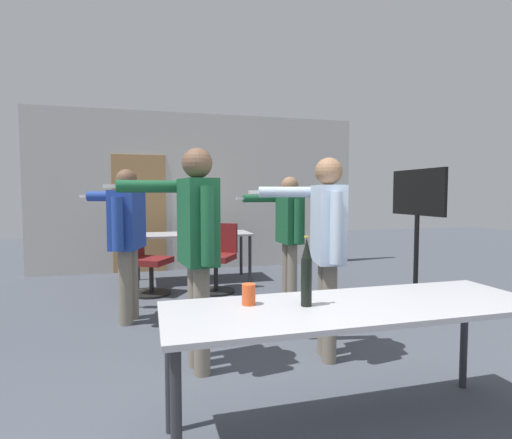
# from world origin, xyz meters

# --- Properties ---
(back_wall) EXTENTS (5.86, 0.12, 2.81)m
(back_wall) POSITION_xyz_m (-0.03, 5.79, 1.39)
(back_wall) COLOR beige
(back_wall) RESTS_ON ground_plane
(conference_table_near) EXTENTS (2.16, 0.71, 0.76)m
(conference_table_near) POSITION_xyz_m (0.17, 0.48, 0.69)
(conference_table_near) COLOR #A8A8AD
(conference_table_near) RESTS_ON ground_plane
(conference_table_far) EXTENTS (1.80, 0.73, 0.76)m
(conference_table_far) POSITION_xyz_m (-0.28, 4.75, 0.68)
(conference_table_far) COLOR #A8A8AD
(conference_table_far) RESTS_ON ground_plane
(tv_screen) EXTENTS (0.44, 1.01, 1.69)m
(tv_screen) POSITION_xyz_m (2.38, 2.89, 1.04)
(tv_screen) COLOR black
(tv_screen) RESTS_ON ground_plane
(person_left_plaid) EXTENTS (0.72, 0.82, 1.63)m
(person_left_plaid) POSITION_xyz_m (-1.18, 2.94, 0.97)
(person_left_plaid) COLOR slate
(person_left_plaid) RESTS_ON ground_plane
(person_center_tall) EXTENTS (0.75, 0.58, 1.58)m
(person_center_tall) POSITION_xyz_m (0.72, 3.12, 0.96)
(person_center_tall) COLOR slate
(person_center_tall) RESTS_ON ground_plane
(person_near_casual) EXTENTS (0.84, 0.59, 1.72)m
(person_near_casual) POSITION_xyz_m (-0.60, 1.54, 1.05)
(person_near_casual) COLOR slate
(person_near_casual) RESTS_ON ground_plane
(person_right_polo) EXTENTS (0.73, 0.66, 1.67)m
(person_right_polo) POSITION_xyz_m (0.46, 1.50, 1.02)
(person_right_polo) COLOR slate
(person_right_polo) RESTS_ON ground_plane
(office_chair_near_pushed) EXTENTS (0.68, 0.65, 0.92)m
(office_chair_near_pushed) POSITION_xyz_m (-0.99, 4.09, 0.43)
(office_chair_near_pushed) COLOR black
(office_chair_near_pushed) RESTS_ON ground_plane
(office_chair_side_rolled) EXTENTS (0.66, 0.68, 0.95)m
(office_chair_side_rolled) POSITION_xyz_m (-0.02, 4.00, 0.45)
(office_chair_side_rolled) COLOR black
(office_chair_side_rolled) RESTS_ON ground_plane
(beer_bottle) EXTENTS (0.06, 0.06, 0.39)m
(beer_bottle) POSITION_xyz_m (-0.12, 0.52, 0.94)
(beer_bottle) COLOR black
(beer_bottle) RESTS_ON conference_table_near
(drink_cup) EXTENTS (0.08, 0.08, 0.12)m
(drink_cup) POSITION_xyz_m (-0.42, 0.63, 0.82)
(drink_cup) COLOR #E05123
(drink_cup) RESTS_ON conference_table_near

